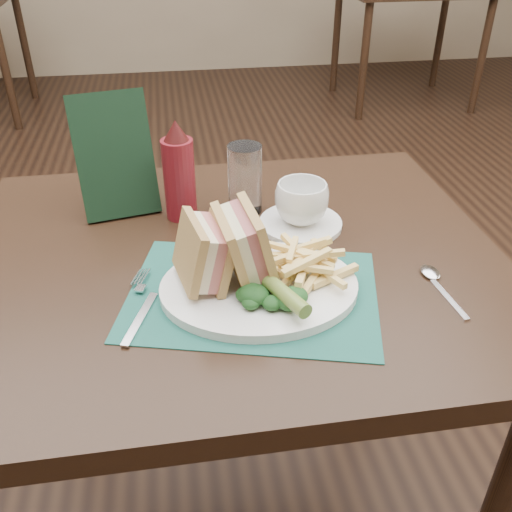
# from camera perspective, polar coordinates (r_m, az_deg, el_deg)

# --- Properties ---
(floor) EXTENTS (7.00, 7.00, 0.00)m
(floor) POSITION_cam_1_polar(r_m,az_deg,el_deg) (1.82, -3.69, -11.31)
(floor) COLOR black
(floor) RESTS_ON ground
(wall_back) EXTENTS (6.00, 0.00, 6.00)m
(wall_back) POSITION_cam_1_polar(r_m,az_deg,el_deg) (4.97, -8.02, 17.86)
(wall_back) COLOR tan
(wall_back) RESTS_ON ground
(table_main) EXTENTS (0.90, 0.75, 0.75)m
(table_main) POSITION_cam_1_polar(r_m,az_deg,el_deg) (1.20, -1.83, -14.98)
(table_main) COLOR black
(table_main) RESTS_ON ground
(table_bg_right) EXTENTS (0.90, 0.75, 0.75)m
(table_bg_right) POSITION_cam_1_polar(r_m,az_deg,el_deg) (4.20, 14.71, 19.68)
(table_bg_right) COLOR black
(table_bg_right) RESTS_ON ground
(placemat) EXTENTS (0.43, 0.35, 0.00)m
(placemat) POSITION_cam_1_polar(r_m,az_deg,el_deg) (0.87, -0.34, -3.82)
(placemat) COLOR #195147
(placemat) RESTS_ON table_main
(plate) EXTENTS (0.31, 0.25, 0.01)m
(plate) POSITION_cam_1_polar(r_m,az_deg,el_deg) (0.86, 0.31, -3.16)
(plate) COLOR white
(plate) RESTS_ON placemat
(sandwich_half_a) EXTENTS (0.10, 0.12, 0.11)m
(sandwich_half_a) POSITION_cam_1_polar(r_m,az_deg,el_deg) (0.83, -6.63, 0.14)
(sandwich_half_a) COLOR tan
(sandwich_half_a) RESTS_ON plate
(sandwich_half_b) EXTENTS (0.09, 0.12, 0.12)m
(sandwich_half_b) POSITION_cam_1_polar(r_m,az_deg,el_deg) (0.84, -2.49, 1.04)
(sandwich_half_b) COLOR tan
(sandwich_half_b) RESTS_ON plate
(kale_garnish) EXTENTS (0.11, 0.08, 0.03)m
(kale_garnish) POSITION_cam_1_polar(r_m,az_deg,el_deg) (0.82, 1.47, -3.92)
(kale_garnish) COLOR #133415
(kale_garnish) RESTS_ON plate
(pickle_spear) EXTENTS (0.07, 0.12, 0.03)m
(pickle_spear) POSITION_cam_1_polar(r_m,az_deg,el_deg) (0.81, 2.47, -3.50)
(pickle_spear) COLOR #5B732C
(pickle_spear) RESTS_ON plate
(fries_pile) EXTENTS (0.18, 0.20, 0.05)m
(fries_pile) POSITION_cam_1_polar(r_m,az_deg,el_deg) (0.87, 4.94, -0.22)
(fries_pile) COLOR #F8D77C
(fries_pile) RESTS_ON plate
(fork) EXTENTS (0.09, 0.17, 0.01)m
(fork) POSITION_cam_1_polar(r_m,az_deg,el_deg) (0.85, -11.52, -4.66)
(fork) COLOR silver
(fork) RESTS_ON placemat
(spoon) EXTENTS (0.05, 0.15, 0.01)m
(spoon) POSITION_cam_1_polar(r_m,az_deg,el_deg) (0.92, 18.14, -3.05)
(spoon) COLOR silver
(spoon) RESTS_ON table_main
(saucer) EXTENTS (0.18, 0.18, 0.01)m
(saucer) POSITION_cam_1_polar(r_m,az_deg,el_deg) (1.04, 4.48, 3.26)
(saucer) COLOR white
(saucer) RESTS_ON table_main
(coffee_cup) EXTENTS (0.11, 0.11, 0.08)m
(coffee_cup) POSITION_cam_1_polar(r_m,az_deg,el_deg) (1.02, 4.58, 5.34)
(coffee_cup) COLOR white
(coffee_cup) RESTS_ON saucer
(drinking_glass) EXTENTS (0.07, 0.07, 0.13)m
(drinking_glass) POSITION_cam_1_polar(r_m,az_deg,el_deg) (1.06, -1.12, 7.69)
(drinking_glass) COLOR white
(drinking_glass) RESTS_ON table_main
(ketchup_bottle) EXTENTS (0.07, 0.07, 0.19)m
(ketchup_bottle) POSITION_cam_1_polar(r_m,az_deg,el_deg) (1.04, -7.73, 8.48)
(ketchup_bottle) COLOR maroon
(ketchup_bottle) RESTS_ON table_main
(check_presenter) EXTENTS (0.15, 0.11, 0.22)m
(check_presenter) POSITION_cam_1_polar(r_m,az_deg,el_deg) (1.08, -13.96, 9.70)
(check_presenter) COLOR black
(check_presenter) RESTS_ON table_main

